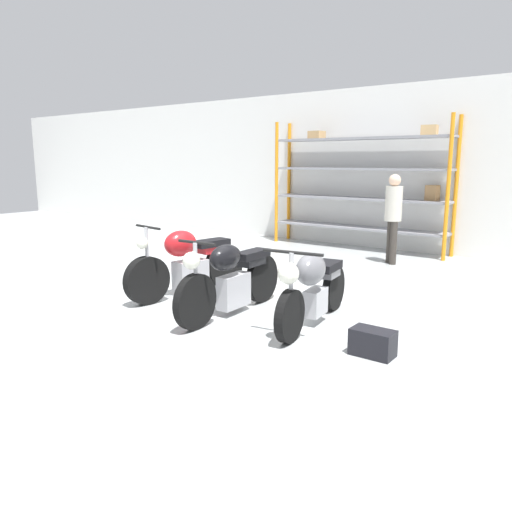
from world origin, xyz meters
name	(u,v)px	position (x,y,z in m)	size (l,w,h in m)	color
ground_plane	(238,312)	(0.00, 0.00, 0.00)	(30.00, 30.00, 0.00)	#B2B7B7
back_wall	(406,169)	(0.00, 5.84, 1.80)	(30.00, 0.08, 3.60)	white
shelving_rack	(361,182)	(-0.88, 5.47, 1.52)	(4.17, 0.63, 2.88)	orange
motorcycle_red	(188,263)	(-1.15, 0.25, 0.48)	(0.63, 2.09, 1.10)	black
motorcycle_black	(231,278)	(-0.02, -0.12, 0.49)	(0.55, 2.10, 1.06)	black
motorcycle_grey	(313,285)	(1.06, 0.14, 0.50)	(0.70, 1.99, 1.02)	black
person_browsing	(393,211)	(0.37, 4.29, 1.02)	(0.45, 0.45, 1.73)	#38332D
toolbox	(373,343)	(2.05, -0.33, 0.14)	(0.44, 0.26, 0.28)	black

